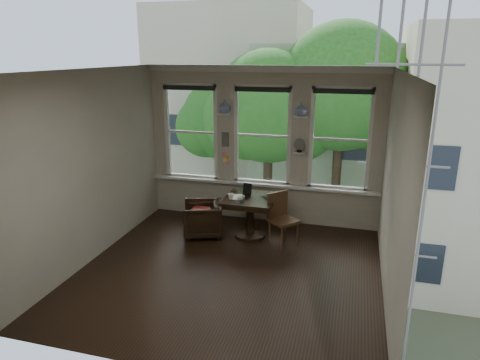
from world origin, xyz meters
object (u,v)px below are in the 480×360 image
(side_chair_right, at_px, (284,220))
(laptop, at_px, (267,198))
(armchair_left, at_px, (203,219))
(mug, at_px, (231,196))
(table, at_px, (250,217))

(side_chair_right, bearing_deg, laptop, 99.99)
(side_chair_right, relative_size, laptop, 2.87)
(armchair_left, bearing_deg, laptop, 79.28)
(armchair_left, xyz_separation_m, mug, (0.54, -0.00, 0.48))
(laptop, bearing_deg, armchair_left, -150.70)
(table, distance_m, side_chair_right, 0.68)
(laptop, xyz_separation_m, mug, (-0.62, -0.18, 0.04))
(armchair_left, bearing_deg, mug, 70.22)
(armchair_left, height_order, laptop, laptop)
(table, distance_m, mug, 0.55)
(side_chair_right, distance_m, laptop, 0.50)
(table, bearing_deg, mug, -152.02)
(armchair_left, relative_size, laptop, 2.16)
(mug, bearing_deg, laptop, 16.32)
(table, bearing_deg, armchair_left, -169.23)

